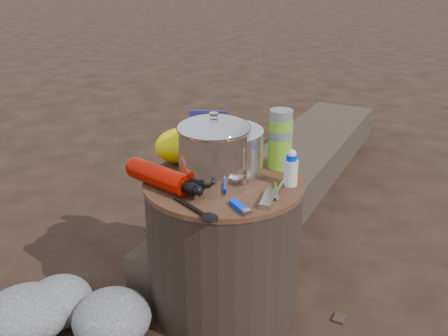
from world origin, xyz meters
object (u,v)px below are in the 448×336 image
object	(u,v)px
fuel_bottle	(160,177)
travel_mug	(239,147)
thermos	(280,139)
stump	(224,244)
camping_pot	(214,151)
log_main	(288,175)

from	to	relation	value
fuel_bottle	travel_mug	xyz separation A→B (m)	(0.28, 0.10, 0.02)
fuel_bottle	travel_mug	bearing A→B (deg)	-11.85
thermos	stump	bearing A→B (deg)	-168.11
stump	thermos	bearing A→B (deg)	11.89
camping_pot	travel_mug	distance (m)	0.19
camping_pot	thermos	size ratio (longest dim) A/B	1.11
log_main	travel_mug	distance (m)	0.85
travel_mug	camping_pot	bearing A→B (deg)	-133.96
stump	fuel_bottle	size ratio (longest dim) A/B	1.77
stump	travel_mug	xyz separation A→B (m)	(0.09, 0.11, 0.28)
log_main	camping_pot	bearing A→B (deg)	-84.13
camping_pot	fuel_bottle	bearing A→B (deg)	168.19
log_main	fuel_bottle	world-z (taller)	fuel_bottle
log_main	travel_mug	bearing A→B (deg)	-83.16
fuel_bottle	thermos	bearing A→B (deg)	-27.33
camping_pot	fuel_bottle	world-z (taller)	camping_pot
thermos	travel_mug	size ratio (longest dim) A/B	1.64
camping_pot	fuel_bottle	xyz separation A→B (m)	(-0.15, 0.03, -0.07)
log_main	camping_pot	size ratio (longest dim) A/B	10.10
stump	travel_mug	world-z (taller)	travel_mug
log_main	travel_mug	size ratio (longest dim) A/B	18.39
log_main	thermos	xyz separation A→B (m)	(-0.36, -0.66, 0.45)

